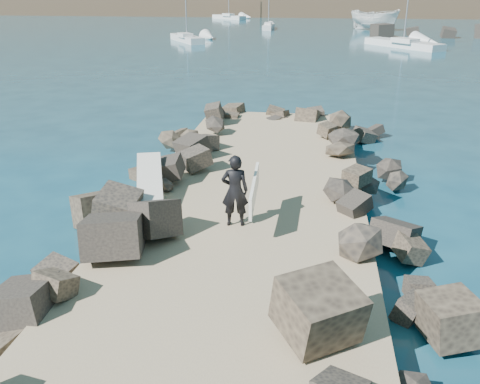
{
  "coord_description": "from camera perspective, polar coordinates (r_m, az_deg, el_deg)",
  "views": [
    {
      "loc": [
        1.58,
        -12.22,
        5.94
      ],
      "look_at": [
        0.0,
        -1.0,
        1.5
      ],
      "focal_mm": 40.0,
      "sensor_mm": 36.0,
      "label": 1
    }
  ],
  "objects": [
    {
      "name": "jetty",
      "position": [
        11.78,
        -0.68,
        -7.21
      ],
      "size": [
        6.0,
        26.0,
        0.6
      ],
      "primitive_type": "cube",
      "color": "#8C7759",
      "rests_on": "ground"
    },
    {
      "name": "boat_imported",
      "position": [
        77.66,
        14.16,
        17.43
      ],
      "size": [
        7.42,
        6.03,
        2.74
      ],
      "primitive_type": "imported",
      "rotation": [
        0.0,
        0.0,
        1.01
      ],
      "color": "silver",
      "rests_on": "ground"
    },
    {
      "name": "surfboard_resting",
      "position": [
        14.29,
        -9.61,
        1.05
      ],
      "size": [
        1.38,
        2.67,
        0.09
      ],
      "primitive_type": "cube",
      "rotation": [
        0.0,
        0.0,
        0.3
      ],
      "color": "beige",
      "rests_on": "riprap_left"
    },
    {
      "name": "riprap_right",
      "position": [
        12.09,
        13.47,
        -5.98
      ],
      "size": [
        2.6,
        22.0,
        1.0
      ],
      "primitive_type": "cube",
      "color": "black",
      "rests_on": "ground"
    },
    {
      "name": "sailboat_e",
      "position": [
        98.63,
        -1.21,
        18.15
      ],
      "size": [
        6.6,
        5.93,
        8.76
      ],
      "color": "silver",
      "rests_on": "ground"
    },
    {
      "name": "riprap_left",
      "position": [
        12.83,
        -13.29,
        -4.31
      ],
      "size": [
        2.6,
        22.0,
        1.0
      ],
      "primitive_type": "cube",
      "color": "black",
      "rests_on": "ground"
    },
    {
      "name": "sailboat_c",
      "position": [
        56.86,
        17.04,
        14.87
      ],
      "size": [
        7.06,
        8.13,
        10.49
      ],
      "color": "silver",
      "rests_on": "ground"
    },
    {
      "name": "sailboat_b",
      "position": [
        76.62,
        3.05,
        17.2
      ],
      "size": [
        1.22,
        5.43,
        6.71
      ],
      "color": "silver",
      "rests_on": "ground"
    },
    {
      "name": "ground",
      "position": [
        13.68,
        0.58,
        -4.34
      ],
      "size": [
        800.0,
        800.0,
        0.0
      ],
      "primitive_type": "plane",
      "color": "#0F384C",
      "rests_on": "ground"
    },
    {
      "name": "sailboat_f",
      "position": [
        111.74,
        23.27,
        16.91
      ],
      "size": [
        2.5,
        5.36,
        6.51
      ],
      "color": "silver",
      "rests_on": "ground"
    },
    {
      "name": "sailboat_a",
      "position": [
        60.23,
        -5.7,
        15.98
      ],
      "size": [
        5.03,
        6.74,
        8.44
      ],
      "color": "silver",
      "rests_on": "ground"
    },
    {
      "name": "surfer_with_board",
      "position": [
        12.34,
        -0.26,
        0.15
      ],
      "size": [
        0.86,
        2.14,
        1.72
      ],
      "color": "black",
      "rests_on": "jetty"
    }
  ]
}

